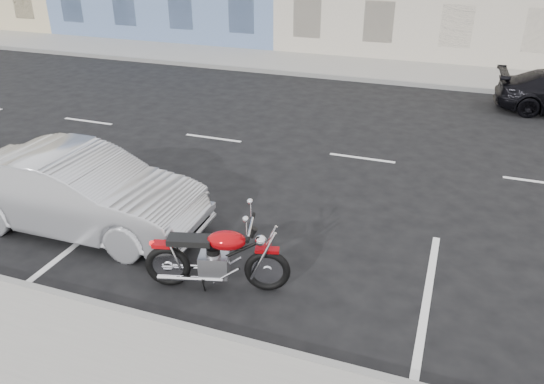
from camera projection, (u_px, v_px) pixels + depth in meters
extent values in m
plane|color=black|center=(447.00, 170.00, 12.29)|extent=(120.00, 120.00, 0.00)
cube|color=gray|center=(331.00, 66.00, 21.08)|extent=(80.00, 3.40, 0.15)
cube|color=gray|center=(71.00, 299.00, 7.90)|extent=(80.00, 0.12, 0.16)
cube|color=gray|center=(319.00, 76.00, 19.65)|extent=(80.00, 0.12, 0.16)
torus|color=black|center=(320.00, 274.00, 8.03)|extent=(0.72, 0.30, 0.71)
torus|color=black|center=(219.00, 269.00, 8.14)|extent=(0.72, 0.30, 0.71)
cube|color=#A1050A|center=(321.00, 253.00, 7.87)|extent=(0.39, 0.23, 0.05)
cube|color=#A1050A|center=(215.00, 247.00, 7.97)|extent=(0.35, 0.25, 0.06)
cube|color=gray|center=(266.00, 268.00, 8.06)|extent=(0.52, 0.43, 0.36)
ellipsoid|color=#A1050A|center=(280.00, 244.00, 7.85)|extent=(0.67, 0.51, 0.29)
cube|color=black|center=(242.00, 243.00, 7.90)|extent=(0.71, 0.44, 0.10)
cylinder|color=silver|center=(305.00, 230.00, 7.71)|extent=(0.23, 0.73, 0.04)
sphere|color=silver|center=(315.00, 244.00, 7.80)|extent=(0.18, 0.18, 0.18)
cylinder|color=silver|center=(242.00, 282.00, 8.03)|extent=(1.00, 0.35, 0.09)
cylinder|color=silver|center=(245.00, 270.00, 8.30)|extent=(1.00, 0.35, 0.09)
cylinder|color=silver|center=(317.00, 256.00, 7.89)|extent=(0.41, 0.15, 0.85)
cylinder|color=black|center=(281.00, 259.00, 7.97)|extent=(0.84, 0.28, 0.52)
imported|color=#ACADB4|center=(80.00, 192.00, 9.57)|extent=(4.66, 1.70, 1.53)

